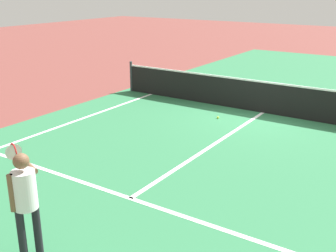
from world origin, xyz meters
TOP-DOWN VIEW (x-y plane):
  - ground_plane at (0.00, 0.00)m, footprint 60.00×60.00m
  - court_surface_inbounds at (0.00, 0.00)m, footprint 10.62×24.40m
  - line_sideline_left at (-4.11, -5.95)m, footprint 0.10×11.89m
  - line_service_near at (0.00, -6.40)m, footprint 8.22×0.10m
  - line_center_service at (0.00, -3.20)m, footprint 0.10×6.40m
  - net at (0.00, 0.00)m, footprint 10.09×0.09m
  - player_near at (-0.13, -8.48)m, footprint 1.07×0.77m
  - tennis_ball_near_net at (-0.86, -1.27)m, footprint 0.07×0.07m

SIDE VIEW (x-z plane):
  - ground_plane at x=0.00m, z-range 0.00..0.00m
  - court_surface_inbounds at x=0.00m, z-range 0.00..0.00m
  - line_sideline_left at x=-4.11m, z-range 0.00..0.01m
  - line_service_near at x=0.00m, z-range 0.00..0.01m
  - line_center_service at x=0.00m, z-range 0.00..0.01m
  - tennis_ball_near_net at x=-0.86m, z-range 0.00..0.07m
  - net at x=0.00m, z-range -0.04..1.03m
  - player_near at x=-0.13m, z-range 0.18..1.75m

